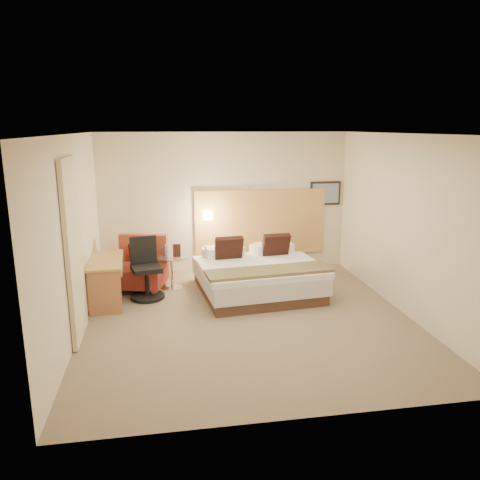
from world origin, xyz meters
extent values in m
cube|color=#796851|center=(0.00, 0.00, -0.01)|extent=(4.80, 5.00, 0.02)
cube|color=white|center=(0.00, 0.00, 2.71)|extent=(4.80, 5.00, 0.02)
cube|color=beige|center=(0.00, 2.51, 1.35)|extent=(4.80, 0.02, 2.70)
cube|color=beige|center=(0.00, -2.51, 1.35)|extent=(4.80, 0.02, 2.70)
cube|color=beige|center=(-2.41, 0.00, 1.35)|extent=(0.02, 5.00, 2.70)
cube|color=beige|center=(2.41, 0.00, 1.35)|extent=(0.02, 5.00, 2.70)
cube|color=tan|center=(0.70, 2.47, 0.95)|extent=(2.60, 0.04, 1.30)
cube|color=black|center=(2.02, 2.48, 1.50)|extent=(0.62, 0.03, 0.47)
cube|color=gray|center=(2.02, 2.46, 1.50)|extent=(0.54, 0.01, 0.39)
cylinder|color=silver|center=(-0.35, 2.42, 1.15)|extent=(0.02, 0.12, 0.02)
cube|color=#FAE8C3|center=(-0.35, 2.36, 1.15)|extent=(0.15, 0.15, 0.15)
cube|color=beige|center=(-2.36, -0.25, 1.22)|extent=(0.06, 0.90, 2.42)
cylinder|color=#92AEE1|center=(-1.16, 1.61, 0.68)|extent=(0.06, 0.06, 0.21)
cube|color=#3C1E18|center=(-0.98, 1.56, 0.69)|extent=(0.14, 0.06, 0.23)
cube|color=#482D24|center=(0.36, 1.12, 0.09)|extent=(2.04, 2.04, 0.17)
cube|color=silver|center=(0.36, 1.12, 0.32)|extent=(2.10, 2.10, 0.29)
cube|color=white|center=(0.39, 0.85, 0.51)|extent=(2.10, 1.57, 0.10)
cube|color=silver|center=(-0.17, 1.78, 0.55)|extent=(0.70, 0.43, 0.17)
cube|color=white|center=(0.74, 1.87, 0.55)|extent=(0.70, 0.43, 0.17)
cube|color=white|center=(-0.15, 1.53, 0.64)|extent=(0.70, 0.43, 0.17)
cube|color=white|center=(0.77, 1.62, 0.64)|extent=(0.70, 0.43, 0.17)
cube|color=black|center=(-0.10, 1.34, 0.72)|extent=(0.50, 0.30, 0.49)
cube|color=black|center=(0.76, 1.43, 0.72)|extent=(0.50, 0.30, 0.49)
cube|color=#B47F25|center=(0.43, 0.47, 0.58)|extent=(2.06, 0.73, 0.05)
cube|color=#A0764B|center=(-2.07, 1.39, 0.05)|extent=(0.11, 0.11, 0.11)
cube|color=#A66A4E|center=(-1.39, 1.20, 0.05)|extent=(0.11, 0.11, 0.11)
cube|color=tan|center=(-1.90, 1.98, 0.05)|extent=(0.11, 0.11, 0.11)
cube|color=tan|center=(-1.23, 1.79, 0.05)|extent=(0.11, 0.11, 0.11)
cube|color=maroon|center=(-1.65, 1.59, 0.27)|extent=(1.04, 0.97, 0.33)
cube|color=#9F412A|center=(-1.56, 1.89, 0.68)|extent=(0.88, 0.36, 0.49)
cube|color=black|center=(-1.60, 1.78, 0.60)|extent=(0.45, 0.31, 0.43)
cylinder|color=white|center=(-1.08, 1.57, 0.01)|extent=(0.36, 0.36, 0.02)
cylinder|color=white|center=(-1.08, 1.57, 0.29)|extent=(0.04, 0.04, 0.54)
cylinder|color=silver|center=(-1.08, 1.57, 0.57)|extent=(0.53, 0.53, 0.01)
cube|color=#B08845|center=(-2.14, 1.05, 0.71)|extent=(0.60, 1.20, 0.04)
cube|color=#A76641|center=(-2.11, 0.50, 0.35)|extent=(0.49, 0.06, 0.69)
cube|color=#B67F47|center=(-2.17, 1.59, 0.35)|extent=(0.49, 0.06, 0.69)
cube|color=#A68A41|center=(-2.09, 1.05, 0.63)|extent=(0.49, 1.11, 0.10)
cylinder|color=black|center=(-1.50, 1.13, 0.03)|extent=(0.68, 0.68, 0.04)
cylinder|color=black|center=(-1.50, 1.13, 0.27)|extent=(0.08, 0.08, 0.44)
cube|color=black|center=(-1.50, 1.13, 0.52)|extent=(0.55, 0.55, 0.08)
cube|color=black|center=(-1.54, 1.33, 0.79)|extent=(0.44, 0.14, 0.46)
camera|label=1|loc=(-1.19, -6.40, 2.80)|focal=35.00mm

